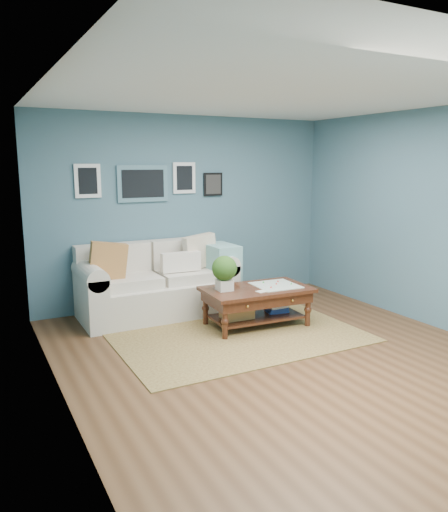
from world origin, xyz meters
TOP-DOWN VIEW (x-y plane):
  - room_shell at (-0.01, 0.06)m, footprint 5.00×5.02m
  - area_rug at (-0.11, 0.94)m, footprint 2.87×2.30m
  - loveseat at (-0.58, 2.03)m, footprint 2.10×0.95m
  - coffee_table at (0.20, 1.00)m, footprint 1.36×0.84m

SIDE VIEW (x-z plane):
  - area_rug at x=-0.11m, z-range 0.00..0.01m
  - coffee_table at x=0.20m, z-range -0.05..0.87m
  - loveseat at x=-0.58m, z-range -0.10..0.98m
  - room_shell at x=-0.01m, z-range 0.01..2.71m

